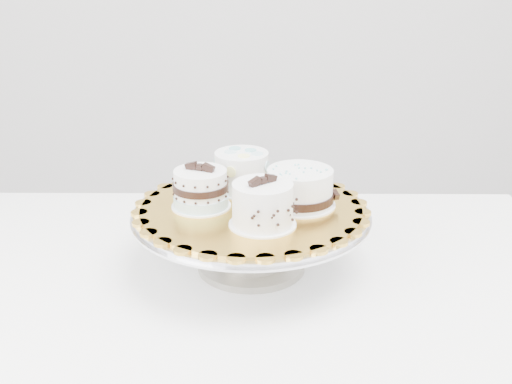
{
  "coord_description": "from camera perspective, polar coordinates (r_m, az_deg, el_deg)",
  "views": [
    {
      "loc": [
        0.01,
        -0.82,
        1.29
      ],
      "look_at": [
        0.13,
        0.19,
        0.89
      ],
      "focal_mm": 45.0,
      "sensor_mm": 36.0,
      "label": 1
    }
  ],
  "objects": [
    {
      "name": "cake_banded",
      "position": [
        1.09,
        -4.94,
        0.18
      ],
      "size": [
        0.12,
        0.12,
        0.08
      ],
      "rotation": [
        0.0,
        0.0,
        -0.5
      ],
      "color": "white",
      "rests_on": "cake_board"
    },
    {
      "name": "cake_dots",
      "position": [
        1.17,
        -1.29,
        1.89
      ],
      "size": [
        0.13,
        0.13,
        0.07
      ],
      "rotation": [
        0.0,
        0.0,
        -0.36
      ],
      "color": "white",
      "rests_on": "cake_board"
    },
    {
      "name": "table",
      "position": [
        1.16,
        -0.78,
        -11.08
      ],
      "size": [
        1.28,
        0.93,
        0.75
      ],
      "rotation": [
        0.0,
        0.0,
        -0.12
      ],
      "color": "white",
      "rests_on": "floor"
    },
    {
      "name": "cake_board",
      "position": [
        1.1,
        -0.44,
        -1.44
      ],
      "size": [
        0.39,
        0.39,
        0.01
      ],
      "primitive_type": "cylinder",
      "rotation": [
        0.0,
        0.0,
        -0.02
      ],
      "color": "gold",
      "rests_on": "cake_stand"
    },
    {
      "name": "cake_ribbon",
      "position": [
        1.1,
        3.97,
        0.29
      ],
      "size": [
        0.14,
        0.13,
        0.07
      ],
      "rotation": [
        0.0,
        0.0,
        0.21
      ],
      "color": "white",
      "rests_on": "cake_board"
    },
    {
      "name": "cake_stand",
      "position": [
        1.12,
        -0.43,
        -3.22
      ],
      "size": [
        0.41,
        0.41,
        0.11
      ],
      "color": "gray",
      "rests_on": "table"
    },
    {
      "name": "cake_swirl",
      "position": [
        1.02,
        0.59,
        -1.22
      ],
      "size": [
        0.13,
        0.13,
        0.09
      ],
      "rotation": [
        0.0,
        0.0,
        0.55
      ],
      "color": "white",
      "rests_on": "cake_board"
    }
  ]
}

